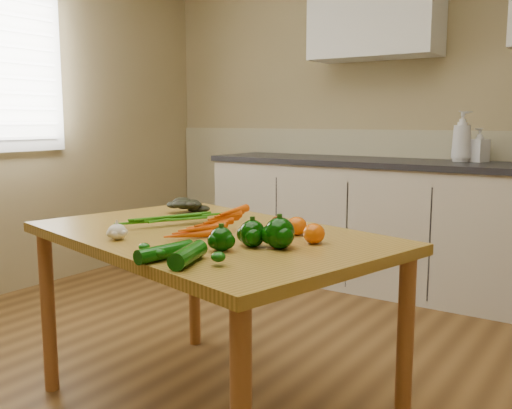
{
  "coord_description": "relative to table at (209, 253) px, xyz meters",
  "views": [
    {
      "loc": [
        1.52,
        -1.56,
        1.17
      ],
      "look_at": [
        0.22,
        0.36,
        0.83
      ],
      "focal_mm": 40.0,
      "sensor_mm": 36.0,
      "label": 1
    }
  ],
  "objects": [
    {
      "name": "pepper_c",
      "position": [
        0.24,
        -0.23,
        0.12
      ],
      "size": [
        0.08,
        0.08,
        0.08
      ],
      "primitive_type": "sphere",
      "color": "#043302",
      "rests_on": "table"
    },
    {
      "name": "tomato_a",
      "position": [
        0.23,
        0.13,
        0.11
      ],
      "size": [
        0.07,
        0.07,
        0.06
      ],
      "primitive_type": "ellipsoid",
      "color": "#881402",
      "rests_on": "table"
    },
    {
      "name": "room",
      "position": [
        -0.17,
        0.06,
        0.58
      ],
      "size": [
        4.04,
        5.04,
        2.64
      ],
      "color": "brown",
      "rests_on": "ground"
    },
    {
      "name": "garlic_bulb",
      "position": [
        -0.18,
        -0.3,
        0.11
      ],
      "size": [
        0.07,
        0.07,
        0.06
      ],
      "primitive_type": "ellipsoid",
      "color": "silver",
      "rests_on": "table"
    },
    {
      "name": "carrot_bunch",
      "position": [
        -0.03,
        -0.01,
        0.12
      ],
      "size": [
        0.3,
        0.25,
        0.07
      ],
      "primitive_type": null,
      "rotation": [
        0.0,
        0.0,
        -0.24
      ],
      "color": "#E95505",
      "rests_on": "table"
    },
    {
      "name": "counter_run",
      "position": [
        0.05,
        2.08,
        -0.21
      ],
      "size": [
        2.84,
        0.64,
        1.14
      ],
      "color": "#BFB59F",
      "rests_on": "ground"
    },
    {
      "name": "pepper_a",
      "position": [
        0.28,
        -0.12,
        0.13
      ],
      "size": [
        0.09,
        0.09,
        0.09
      ],
      "primitive_type": "sphere",
      "color": "#043302",
      "rests_on": "table"
    },
    {
      "name": "pepper_b",
      "position": [
        0.37,
        -0.09,
        0.13
      ],
      "size": [
        0.1,
        0.1,
        0.1
      ],
      "primitive_type": "sphere",
      "color": "#043302",
      "rests_on": "table"
    },
    {
      "name": "tomato_b",
      "position": [
        0.31,
        0.14,
        0.12
      ],
      "size": [
        0.08,
        0.08,
        0.07
      ],
      "primitive_type": "ellipsoid",
      "color": "#DE5805",
      "rests_on": "table"
    },
    {
      "name": "soap_bottle_a",
      "position": [
        0.37,
        2.17,
        0.4
      ],
      "size": [
        0.18,
        0.18,
        0.33
      ],
      "primitive_type": "imported",
      "rotation": [
        0.0,
        0.0,
        2.29
      ],
      "color": "silver",
      "rests_on": "counter_run"
    },
    {
      "name": "zucchini_a",
      "position": [
        0.26,
        -0.42,
        0.11
      ],
      "size": [
        0.11,
        0.2,
        0.05
      ],
      "primitive_type": "cylinder",
      "rotation": [
        1.57,
        0.0,
        0.33
      ],
      "color": "#074107",
      "rests_on": "table"
    },
    {
      "name": "zucchini_b",
      "position": [
        0.16,
        -0.41,
        0.11
      ],
      "size": [
        0.07,
        0.21,
        0.05
      ],
      "primitive_type": "cylinder",
      "rotation": [
        1.57,
        0.0,
        -0.13
      ],
      "color": "#074107",
      "rests_on": "table"
    },
    {
      "name": "tomato_c",
      "position": [
        0.43,
        0.04,
        0.12
      ],
      "size": [
        0.08,
        0.08,
        0.07
      ],
      "primitive_type": "ellipsoid",
      "color": "#DE5805",
      "rests_on": "table"
    },
    {
      "name": "soap_bottle_b",
      "position": [
        0.47,
        2.21,
        0.35
      ],
      "size": [
        0.13,
        0.13,
        0.22
      ],
      "primitive_type": "imported",
      "rotation": [
        0.0,
        0.0,
        5.82
      ],
      "color": "silver",
      "rests_on": "counter_run"
    },
    {
      "name": "table",
      "position": [
        0.0,
        0.0,
        0.0
      ],
      "size": [
        1.56,
        1.2,
        0.75
      ],
      "rotation": [
        0.0,
        0.0,
        -0.24
      ],
      "color": "#AC8332",
      "rests_on": "ground"
    },
    {
      "name": "leafy_greens",
      "position": [
        -0.35,
        0.3,
        0.13
      ],
      "size": [
        0.2,
        0.18,
        0.1
      ],
      "primitive_type": null,
      "color": "black",
      "rests_on": "table"
    }
  ]
}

